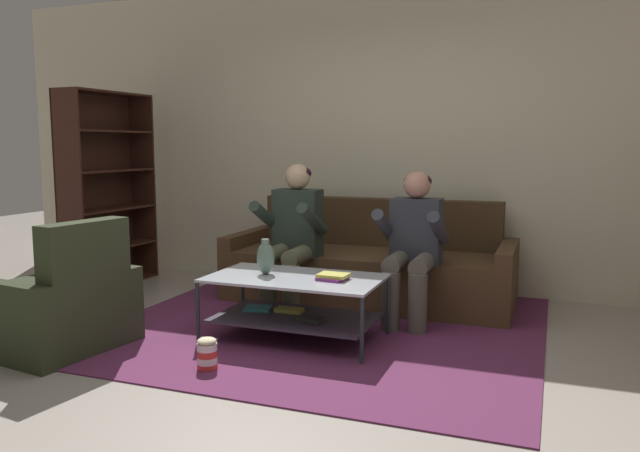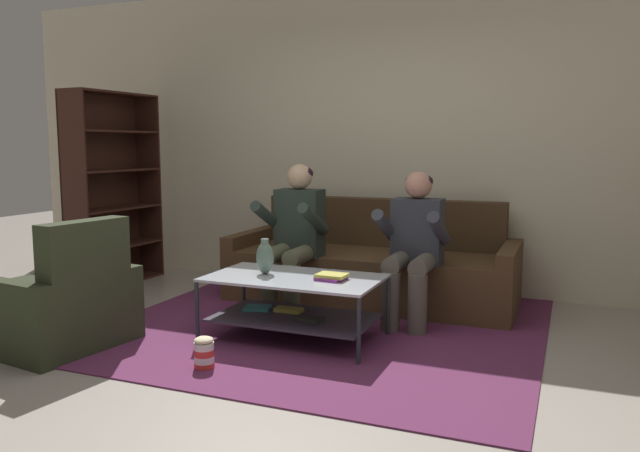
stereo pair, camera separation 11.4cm
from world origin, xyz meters
TOP-DOWN VIEW (x-y plane):
  - ground at (0.00, 0.00)m, footprint 16.80×16.80m
  - back_partition at (0.00, 2.46)m, footprint 8.40×0.12m
  - couch at (0.01, 1.85)m, footprint 2.46×0.93m
  - person_seated_left at (-0.49, 1.30)m, footprint 0.50×0.58m
  - person_seated_right at (0.51, 1.30)m, footprint 0.50×0.58m
  - coffee_table at (-0.17, 0.58)m, footprint 1.21×0.68m
  - area_rug at (-0.08, 1.09)m, footprint 3.15×3.21m
  - vase at (-0.39, 0.59)m, footprint 0.13×0.13m
  - book_stack at (0.12, 0.59)m, footprint 0.21×0.19m
  - bookshelf at (-2.59, 1.52)m, footprint 0.35×1.05m
  - armchair at (-1.60, -0.15)m, footprint 0.96×0.95m
  - popcorn_tub at (-0.43, -0.16)m, footprint 0.12×0.12m

SIDE VIEW (x-z plane):
  - ground at x=0.00m, z-range 0.00..0.00m
  - area_rug at x=-0.08m, z-range 0.00..0.01m
  - popcorn_tub at x=-0.43m, z-range 0.00..0.20m
  - armchair at x=-1.60m, z-range -0.16..0.72m
  - couch at x=0.01m, z-range -0.15..0.73m
  - coffee_table at x=-0.17m, z-range 0.07..0.53m
  - book_stack at x=0.12m, z-range 0.45..0.49m
  - vase at x=-0.39m, z-range 0.44..0.70m
  - person_seated_right at x=0.51m, z-range 0.06..1.22m
  - person_seated_left at x=-0.49m, z-range 0.06..1.27m
  - bookshelf at x=-2.59m, z-range -0.10..1.76m
  - back_partition at x=0.00m, z-range 0.00..2.90m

